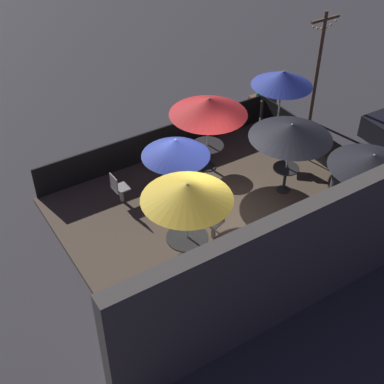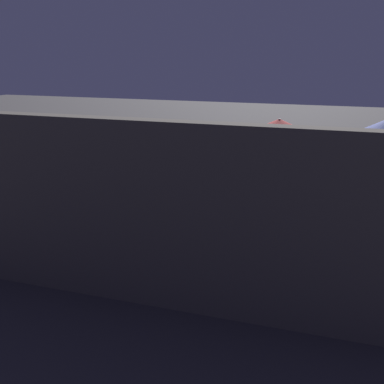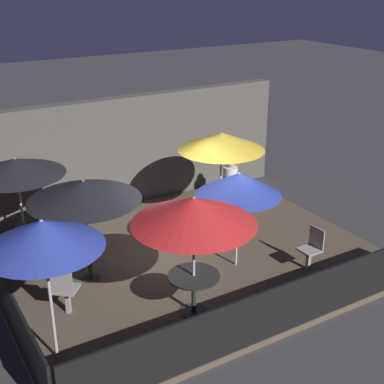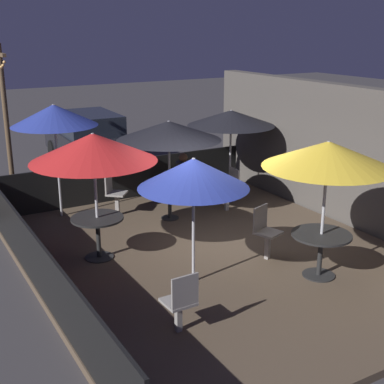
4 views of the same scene
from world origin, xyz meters
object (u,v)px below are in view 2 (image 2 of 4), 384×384
Objects in this scene: patio_umbrella_1 at (318,151)px; dining_table_0 at (130,209)px; patio_chair_2 at (293,241)px; patron_1 at (61,222)px; patio_umbrella_5 at (199,140)px; patio_umbrella_2 at (279,129)px; patio_chair_3 at (181,213)px; patio_umbrella_4 at (349,178)px; dining_table_1 at (314,216)px; patio_umbrella_0 at (128,140)px; dining_table_2 at (277,187)px; patio_chair_1 at (166,183)px; patron_0 at (366,242)px; patio_chair_0 at (359,211)px.

patio_umbrella_1 is 2.22× the size of dining_table_0.
patron_1 is (4.55, 0.47, -0.01)m from patio_chair_2.
patron_1 is (1.88, 2.95, -1.31)m from patio_umbrella_5.
patio_chair_3 is at bearing 59.99° from patio_umbrella_2.
patio_umbrella_4 is 4.01m from patio_chair_3.
patio_umbrella_4 reaches higher than patron_1.
dining_table_0 is at bearing 49.30° from patio_umbrella_2.
dining_table_1 is at bearing 0.00° from patio_umbrella_1.
patio_umbrella_0 reaches higher than patio_chair_3.
patio_umbrella_2 is (1.19, -2.06, 0.10)m from patio_umbrella_1.
dining_table_2 is at bearing 83.56° from patron_1.
patio_umbrella_4 is 2.31× the size of patio_chair_1.
patio_chair_1 is 0.77× the size of patron_1.
patio_umbrella_2 reaches higher than patron_0.
patio_umbrella_0 is 1.96× the size of patron_1.
dining_table_1 is at bearing -166.81° from patio_umbrella_0.
patio_umbrella_1 reaches higher than patio_umbrella_4.
patio_umbrella_0 is at bearing 13.19° from patio_umbrella_1.
dining_table_0 is 1.03× the size of patio_chair_3.
patio_umbrella_4 is 2.18× the size of patio_chair_3.
patio_chair_1 is 5.19m from patio_chair_2.
patron_0 is at bearing 127.09° from dining_table_2.
patio_umbrella_1 is 3.06m from patio_chair_3.
patio_chair_3 reaches higher than dining_table_0.
patio_umbrella_1 is 1.33m from dining_table_1.
patio_umbrella_5 is at bearing -50.99° from patio_chair_0.
dining_table_1 is at bearing 119.95° from patio_umbrella_2.
patio_umbrella_1 is at bearing -52.31° from patron_0.
patio_umbrella_1 is 2.29× the size of patio_chair_0.
patio_umbrella_2 reaches higher than dining_table_1.
patio_chair_1 is (4.08, -1.97, -1.44)m from patio_umbrella_1.
patio_umbrella_2 is 3.93m from patio_chair_2.
patio_umbrella_0 reaches higher than dining_table_0.
patron_1 reaches higher than patio_chair_3.
patio_umbrella_0 is 2.98× the size of dining_table_1.
dining_table_1 is at bearing -69.70° from patio_umbrella_4.
dining_table_1 is at bearing -27.44° from patio_chair_1.
patio_umbrella_0 is 3.80m from patio_umbrella_1.
patio_umbrella_0 is 2.03× the size of patron_0.
patio_chair_1 is at bearing -25.77° from dining_table_1.
patio_umbrella_4 is 2.56m from dining_table_1.
patio_chair_0 is at bearing 150.97° from patio_umbrella_2.
patio_umbrella_5 is 2.17× the size of patio_chair_2.
patio_umbrella_1 reaches higher than dining_table_1.
dining_table_1 is 1.25m from patio_chair_0.
patio_chair_0 is 1.00× the size of patio_chair_2.
dining_table_1 reaches higher than dining_table_0.
patio_chair_1 is (4.08, -1.97, -0.11)m from dining_table_1.
patron_1 reaches higher than patio_chair_0.
patron_1 is at bearing 48.24° from patio_umbrella_2.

